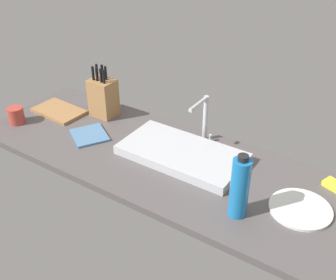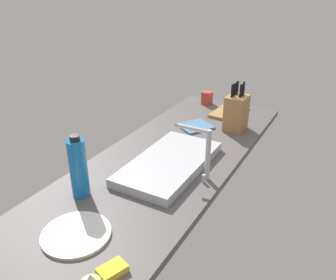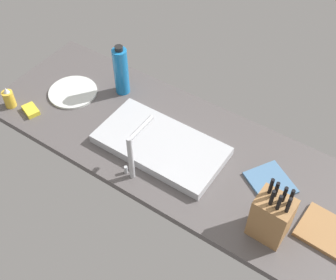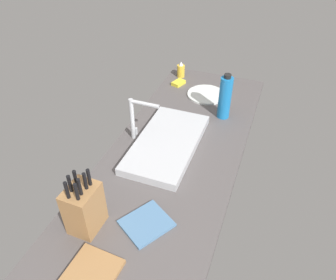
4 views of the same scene
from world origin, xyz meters
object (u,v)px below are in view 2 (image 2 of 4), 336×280
Objects in this scene: knife_block at (236,112)px; coffee_mug at (207,98)px; faucet at (203,149)px; dish_towel at (195,126)px; sink_basin at (169,163)px; dinner_plate at (77,234)px; dish_sponge at (112,270)px; cutting_board at (229,112)px; water_bottle at (78,168)px.

knife_block is 3.15× the size of coffee_mug.
knife_block reaches higher than faucet.
dish_towel is at bearing -66.54° from knife_block.
faucet is at bearing 86.38° from sink_basin.
sink_basin is at bearing 175.04° from dinner_plate.
dinner_plate is 2.79× the size of dish_sponge.
dish_towel is at bearing -151.69° from faucet.
knife_block is at bearing 27.54° from cutting_board.
water_bottle reaches higher than dish_sponge.
sink_basin is at bearing -166.09° from dish_sponge.
sink_basin is 2.11× the size of water_bottle.
faucet is 60.78cm from knife_block.
cutting_board is 34.08cm from dish_towel.
coffee_mug reaches higher than dish_towel.
knife_block is 1.54× the size of dish_towel.
cutting_board reaches higher than dish_towel.
faucet reaches higher than coffee_mug.
water_bottle reaches higher than faucet.
dinner_plate is (58.14, -23.06, -14.48)cm from faucet.
sink_basin reaches higher than dish_towel.
dinner_plate is at bearing 5.89° from coffee_mug.
sink_basin is 22.10cm from faucet.
dish_towel is at bearing -168.94° from sink_basin.
dish_sponge is (160.24, 37.47, -3.37)cm from coffee_mug.
dish_sponge reaches higher than dinner_plate.
cutting_board is 23.70cm from coffee_mug.
water_bottle reaches higher than coffee_mug.
knife_block is at bearing 111.54° from dish_towel.
coffee_mug is (-93.30, -20.89, 2.39)cm from sink_basin.
cutting_board reaches higher than dinner_plate.
dish_sponge is (66.94, 16.58, -0.98)cm from sink_basin.
dinner_plate is (20.51, 16.35, -12.62)cm from water_bottle.
coffee_mug is at bearing -116.08° from cutting_board.
faucet reaches higher than dinner_plate.
dish_towel is (32.57, -10.00, -0.30)cm from cutting_board.
water_bottle is at bearing -17.21° from knife_block.
knife_block is at bearing 160.86° from water_bottle.
sink_basin is at bearing 11.06° from dish_towel.
cutting_board is at bearing 177.87° from dinner_plate.
dinner_plate is at bearing -4.96° from sink_basin.
sink_basin is at bearing -10.00° from knife_block.
knife_block is 120.31cm from dinner_plate.
knife_block is (-60.41, -5.40, -4.07)cm from faucet.
dinner_plate is (142.29, -5.28, -0.30)cm from cutting_board.
faucet is 0.88× the size of water_bottle.
dish_sponge is (126.21, 4.06, -9.81)cm from knife_block.
coffee_mug is 164.60cm from dish_sponge.
water_bottle is at bearing -10.08° from cutting_board.
dish_towel is at bearing -177.54° from dinner_plate.
faucet is at bearing 158.37° from dinner_plate.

